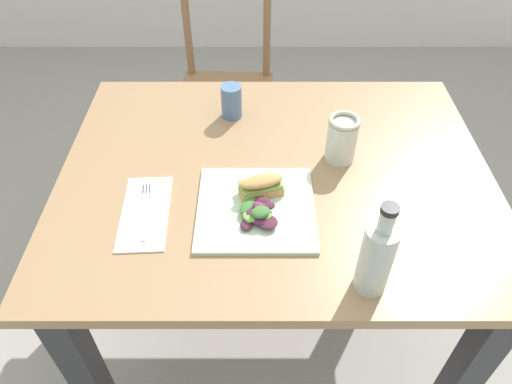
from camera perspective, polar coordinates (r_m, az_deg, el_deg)
The scene contains 11 objects.
ground_plane at distance 1.85m, azimuth 1.87°, elevation -13.26°, with size 8.96×8.96×0.00m, color gray.
dining_table at distance 1.32m, azimuth 2.25°, elevation -1.74°, with size 1.12×0.88×0.74m.
chair_wooden_far at distance 2.10m, azimuth -3.61°, elevation 12.18°, with size 0.42×0.42×0.87m.
plate_lunch at distance 1.12m, azimuth -0.00°, elevation -1.97°, with size 0.28×0.28×0.01m, color beige.
sandwich_half_front at distance 1.13m, azimuth 0.65°, elevation 0.77°, with size 0.11×0.08×0.06m.
salad_mixed_greens at distance 1.08m, azimuth 0.09°, elevation -2.34°, with size 0.10×0.12×0.04m.
napkin_folded at distance 1.15m, azimuth -13.24°, elevation -2.42°, with size 0.11×0.24×0.00m, color silver.
fork_on_napkin at distance 1.16m, azimuth -13.22°, elevation -1.68°, with size 0.04×0.19×0.00m.
bottle_cold_brew at distance 0.95m, azimuth 14.27°, elevation -8.04°, with size 0.07×0.07×0.23m.
mason_jar_iced_tea at distance 1.25m, azimuth 10.32°, elevation 6.10°, with size 0.08×0.08×0.13m.
cup_extra_side at distance 1.40m, azimuth -2.96°, elevation 10.90°, with size 0.06×0.06×0.10m, color #4C6B93.
Camera 1 is at (-0.06, -1.00, 1.55)m, focal length 33.06 mm.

